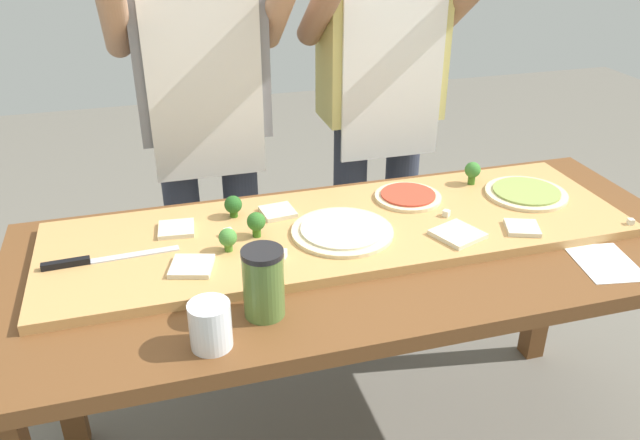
{
  "coord_description": "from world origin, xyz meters",
  "views": [
    {
      "loc": [
        -0.5,
        -1.34,
        1.61
      ],
      "look_at": [
        -0.1,
        0.05,
        0.85
      ],
      "focal_mm": 36.06,
      "sensor_mm": 36.0,
      "label": 1
    }
  ],
  "objects_px": {
    "chefs_knife": "(92,260)",
    "pizza_whole_tomato_red": "(408,196)",
    "pizza_whole_cheese_artichoke": "(342,231)",
    "recipe_note": "(605,263)",
    "pizza_slice_near_left": "(458,234)",
    "cook_left": "(204,103)",
    "broccoli_floret_center_right": "(233,205)",
    "prep_table": "(360,280)",
    "pizza_slice_far_left": "(176,229)",
    "broccoli_floret_back_left": "(256,222)",
    "cheese_crumble_c": "(282,254)",
    "pizza_slice_near_right": "(522,228)",
    "broccoli_floret_back_right": "(228,238)",
    "cook_right": "(381,89)",
    "flour_cup": "(211,328)",
    "sauce_jar": "(264,283)",
    "cheese_crumble_d": "(631,222)",
    "broccoli_floret_front_mid": "(473,171)",
    "pizza_slice_far_right": "(278,212)",
    "pizza_whole_pesto_green": "(526,193)",
    "pizza_slice_center": "(192,266)",
    "cheese_crumble_a": "(446,213)",
    "cheese_crumble_b": "(228,233)"
  },
  "relations": [
    {
      "from": "pizza_whole_cheese_artichoke",
      "to": "broccoli_floret_front_mid",
      "type": "height_order",
      "value": "broccoli_floret_front_mid"
    },
    {
      "from": "pizza_whole_pesto_green",
      "to": "broccoli_floret_front_mid",
      "type": "height_order",
      "value": "broccoli_floret_front_mid"
    },
    {
      "from": "recipe_note",
      "to": "cook_right",
      "type": "bearing_deg",
      "value": 106.47
    },
    {
      "from": "chefs_knife",
      "to": "cook_right",
      "type": "height_order",
      "value": "cook_right"
    },
    {
      "from": "broccoli_floret_back_right",
      "to": "recipe_note",
      "type": "height_order",
      "value": "broccoli_floret_back_right"
    },
    {
      "from": "broccoli_floret_back_right",
      "to": "sauce_jar",
      "type": "bearing_deg",
      "value": -81.08
    },
    {
      "from": "cheese_crumble_d",
      "to": "cook_left",
      "type": "relative_size",
      "value": 0.01
    },
    {
      "from": "pizza_slice_near_left",
      "to": "broccoli_floret_front_mid",
      "type": "height_order",
      "value": "broccoli_floret_front_mid"
    },
    {
      "from": "pizza_slice_far_right",
      "to": "pizza_slice_far_left",
      "type": "relative_size",
      "value": 0.96
    },
    {
      "from": "pizza_whole_cheese_artichoke",
      "to": "recipe_note",
      "type": "relative_size",
      "value": 1.47
    },
    {
      "from": "pizza_slice_center",
      "to": "cheese_crumble_a",
      "type": "height_order",
      "value": "cheese_crumble_a"
    },
    {
      "from": "prep_table",
      "to": "broccoli_floret_back_right",
      "type": "relative_size",
      "value": 29.75
    },
    {
      "from": "flour_cup",
      "to": "broccoli_floret_back_right",
      "type": "bearing_deg",
      "value": 75.21
    },
    {
      "from": "pizza_slice_center",
      "to": "recipe_note",
      "type": "relative_size",
      "value": 0.53
    },
    {
      "from": "pizza_slice_far_left",
      "to": "prep_table",
      "type": "bearing_deg",
      "value": -20.49
    },
    {
      "from": "broccoli_floret_front_mid",
      "to": "broccoli_floret_back_left",
      "type": "relative_size",
      "value": 1.04
    },
    {
      "from": "broccoli_floret_back_left",
      "to": "cheese_crumble_c",
      "type": "xyz_separation_m",
      "value": [
        0.04,
        -0.12,
        -0.03
      ]
    },
    {
      "from": "broccoli_floret_back_right",
      "to": "flour_cup",
      "type": "xyz_separation_m",
      "value": [
        -0.09,
        -0.32,
        -0.02
      ]
    },
    {
      "from": "chefs_knife",
      "to": "broccoli_floret_back_left",
      "type": "relative_size",
      "value": 4.78
    },
    {
      "from": "broccoli_floret_center_right",
      "to": "pizza_slice_near_right",
      "type": "bearing_deg",
      "value": -21.79
    },
    {
      "from": "prep_table",
      "to": "pizza_slice_center",
      "type": "relative_size",
      "value": 18.54
    },
    {
      "from": "pizza_whole_cheese_artichoke",
      "to": "cheese_crumble_c",
      "type": "bearing_deg",
      "value": -156.91
    },
    {
      "from": "pizza_slice_center",
      "to": "sauce_jar",
      "type": "bearing_deg",
      "value": -54.39
    },
    {
      "from": "chefs_knife",
      "to": "pizza_whole_tomato_red",
      "type": "relative_size",
      "value": 1.68
    },
    {
      "from": "chefs_knife",
      "to": "pizza_slice_center",
      "type": "distance_m",
      "value": 0.24
    },
    {
      "from": "chefs_knife",
      "to": "pizza_slice_far_left",
      "type": "height_order",
      "value": "chefs_knife"
    },
    {
      "from": "cheese_crumble_a",
      "to": "cheese_crumble_d",
      "type": "xyz_separation_m",
      "value": [
        0.45,
        -0.18,
        -0.0
      ]
    },
    {
      "from": "pizza_whole_tomato_red",
      "to": "cook_right",
      "type": "xyz_separation_m",
      "value": [
        0.08,
        0.46,
        0.18
      ]
    },
    {
      "from": "broccoli_floret_back_right",
      "to": "cook_left",
      "type": "height_order",
      "value": "cook_left"
    },
    {
      "from": "prep_table",
      "to": "pizza_slice_near_right",
      "type": "distance_m",
      "value": 0.44
    },
    {
      "from": "flour_cup",
      "to": "cheese_crumble_d",
      "type": "bearing_deg",
      "value": 8.41
    },
    {
      "from": "pizza_slice_far_right",
      "to": "broccoli_floret_center_right",
      "type": "distance_m",
      "value": 0.12
    },
    {
      "from": "pizza_whole_cheese_artichoke",
      "to": "chefs_knife",
      "type": "bearing_deg",
      "value": 177.4
    },
    {
      "from": "chefs_knife",
      "to": "pizza_slice_far_right",
      "type": "xyz_separation_m",
      "value": [
        0.48,
        0.13,
        0.0
      ]
    },
    {
      "from": "cheese_crumble_c",
      "to": "prep_table",
      "type": "bearing_deg",
      "value": 10.04
    },
    {
      "from": "broccoli_floret_center_right",
      "to": "cheese_crumble_d",
      "type": "height_order",
      "value": "broccoli_floret_center_right"
    },
    {
      "from": "pizza_slice_far_right",
      "to": "pizza_whole_pesto_green",
      "type": "bearing_deg",
      "value": -6.54
    },
    {
      "from": "prep_table",
      "to": "cook_right",
      "type": "distance_m",
      "value": 0.77
    },
    {
      "from": "pizza_slice_far_left",
      "to": "cook_right",
      "type": "xyz_separation_m",
      "value": [
        0.74,
        0.47,
        0.18
      ]
    },
    {
      "from": "cheese_crumble_b",
      "to": "cheese_crumble_d",
      "type": "relative_size",
      "value": 1.3
    },
    {
      "from": "broccoli_floret_center_right",
      "to": "recipe_note",
      "type": "xyz_separation_m",
      "value": [
        0.84,
        -0.45,
        -0.06
      ]
    },
    {
      "from": "pizza_slice_near_left",
      "to": "cook_left",
      "type": "relative_size",
      "value": 0.07
    },
    {
      "from": "prep_table",
      "to": "pizza_slice_far_left",
      "type": "distance_m",
      "value": 0.5
    },
    {
      "from": "cook_right",
      "to": "pizza_slice_near_left",
      "type": "bearing_deg",
      "value": -94.04
    },
    {
      "from": "broccoli_floret_center_right",
      "to": "recipe_note",
      "type": "relative_size",
      "value": 0.34
    },
    {
      "from": "chefs_knife",
      "to": "broccoli_floret_front_mid",
      "type": "distance_m",
      "value": 1.1
    },
    {
      "from": "broccoli_floret_front_mid",
      "to": "cheese_crumble_d",
      "type": "bearing_deg",
      "value": -51.17
    },
    {
      "from": "cheese_crumble_c",
      "to": "recipe_note",
      "type": "distance_m",
      "value": 0.79
    },
    {
      "from": "broccoli_floret_back_left",
      "to": "pizza_whole_pesto_green",
      "type": "bearing_deg",
      "value": 1.88
    },
    {
      "from": "broccoli_floret_center_right",
      "to": "pizza_whole_tomato_red",
      "type": "bearing_deg",
      "value": -3.07
    }
  ]
}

